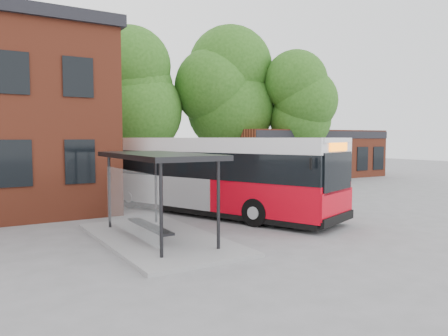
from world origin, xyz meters
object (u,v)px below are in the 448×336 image
city_bus (200,175)px  bicycle_3 (281,178)px  bicycle_6 (292,177)px  bicycle_7 (305,176)px  bus_shelter (158,197)px  bicycle_5 (295,178)px  bicycle_1 (256,179)px  bicycle_2 (259,179)px  bicycle_4 (297,179)px

city_bus → bicycle_3: 12.27m
bicycle_6 → bicycle_7: bearing=-135.3°
bus_shelter → bicycle_5: (14.94, 10.54, -0.94)m
city_bus → bicycle_6: bearing=11.7°
bicycle_1 → bicycle_7: (4.02, -0.59, 0.08)m
city_bus → bicycle_7: bearing=7.8°
city_bus → bicycle_2: city_bus is taller
bicycle_1 → bicycle_5: bicycle_5 is taller
city_bus → bicycle_7: (12.52, 6.94, -1.13)m
bicycle_7 → bicycle_3: bearing=86.0°
bus_shelter → bicycle_7: bearing=34.2°
bicycle_1 → bicycle_5: bearing=-110.1°
bus_shelter → bicycle_3: 17.74m
city_bus → bicycle_1: bearing=20.4°
bicycle_1 → bicycle_5: 2.89m
bicycle_2 → bicycle_7: size_ratio=0.93×
bicycle_1 → bicycle_3: size_ratio=0.94×
bicycle_1 → bicycle_4: bearing=-120.2°
bicycle_3 → bicycle_7: 2.38m
city_bus → bicycle_4: city_bus is taller
city_bus → bicycle_5: bearing=8.6°
bicycle_5 → bicycle_1: bearing=84.7°
bicycle_5 → bus_shelter: bearing=143.1°
bus_shelter → bicycle_5: size_ratio=4.09×
bicycle_5 → city_bus: bearing=137.8°
bicycle_7 → city_bus: bearing=111.7°
city_bus → bicycle_5: size_ratio=7.75×
bicycle_5 → bicycle_7: bicycle_7 is taller
bicycle_6 → bicycle_4: bearing=163.9°
bicycle_4 → bicycle_6: bearing=-36.4°
bicycle_2 → bicycle_5: bicycle_5 is taller
bus_shelter → bicycle_6: bearing=37.0°
bicycle_5 → bicycle_7: bearing=-50.2°
bicycle_4 → bicycle_5: bearing=-32.2°
city_bus → bicycle_1: 11.42m
bicycle_3 → bicycle_7: bicycle_7 is taller
bicycle_1 → bus_shelter: bearing=136.7°
bicycle_5 → bicycle_2: bearing=84.8°
bicycle_1 → bicycle_3: bearing=-110.9°
city_bus → bicycle_2: bearing=19.3°
bicycle_1 → bicycle_3: 1.80m
city_bus → bicycle_4: (10.93, 5.94, -1.22)m
bicycle_2 → bicycle_6: size_ratio=1.01×
city_bus → bicycle_7: size_ratio=7.24×
city_bus → bus_shelter: bearing=-153.6°
bicycle_7 → bicycle_1: bearing=74.3°
bicycle_3 → bicycle_4: 1.17m
bicycle_3 → bicycle_6: (1.89, 0.98, -0.05)m
bus_shelter → bicycle_2: 17.06m
city_bus → bicycle_1: size_ratio=8.53×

